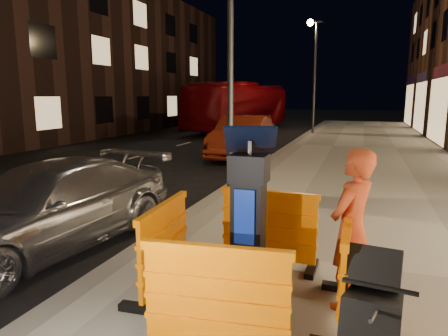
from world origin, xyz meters
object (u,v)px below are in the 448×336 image
(barrier_back, at_px, (269,228))
(barrier_kerbside, at_px, (164,246))
(man, at_px, (351,230))
(barrier_front, at_px, (216,303))
(barrier_bldgside, at_px, (345,271))
(car_silver, at_px, (51,247))
(stroller, at_px, (373,313))
(bus_doubledecker, at_px, (240,130))
(parking_kiosk, at_px, (248,222))
(car_red, at_px, (243,157))

(barrier_back, distance_m, barrier_kerbside, 1.34)
(barrier_kerbside, relative_size, man, 0.76)
(barrier_front, distance_m, barrier_bldgside, 1.34)
(barrier_back, relative_size, man, 0.76)
(car_silver, relative_size, stroller, 4.77)
(bus_doubledecker, bearing_deg, man, -62.84)
(barrier_kerbside, bearing_deg, barrier_back, -48.67)
(parking_kiosk, relative_size, barrier_bldgside, 1.40)
(parking_kiosk, relative_size, barrier_back, 1.40)
(barrier_bldgside, bearing_deg, car_silver, 79.15)
(barrier_back, xyz_separation_m, stroller, (1.18, -1.61, -0.02))
(barrier_bldgside, bearing_deg, stroller, -160.22)
(barrier_front, xyz_separation_m, car_red, (-3.10, 11.33, -0.63))
(parking_kiosk, bearing_deg, barrier_front, -91.67)
(barrier_kerbside, distance_m, barrier_bldgside, 1.90)
(barrier_front, height_order, barrier_back, same)
(barrier_bldgside, distance_m, stroller, 0.70)
(barrier_kerbside, xyz_separation_m, man, (1.93, 0.24, 0.33))
(barrier_bldgside, xyz_separation_m, man, (0.03, 0.24, 0.33))
(barrier_front, relative_size, man, 0.76)
(parking_kiosk, distance_m, barrier_front, 1.02)
(car_silver, relative_size, man, 2.69)
(barrier_back, bearing_deg, man, -34.47)
(stroller, bearing_deg, barrier_kerbside, 170.02)
(barrier_front, bearing_deg, stroller, 7.17)
(bus_doubledecker, height_order, man, man)
(parking_kiosk, height_order, barrier_back, parking_kiosk)
(man, height_order, stroller, man)
(barrier_kerbside, height_order, man, man)
(stroller, bearing_deg, man, 109.71)
(barrier_back, relative_size, car_red, 0.27)
(car_red, bearing_deg, barrier_kerbside, -81.23)
(barrier_back, relative_size, stroller, 1.35)
(car_silver, bearing_deg, stroller, -10.41)
(stroller, bearing_deg, barrier_front, -158.98)
(barrier_back, xyz_separation_m, barrier_kerbside, (-0.95, -0.95, 0.00))
(parking_kiosk, distance_m, bus_doubledecker, 22.47)
(barrier_back, relative_size, bus_doubledecker, 0.11)
(car_red, distance_m, bus_doubledecker, 11.62)
(car_silver, distance_m, man, 4.44)
(barrier_front, distance_m, barrier_kerbside, 1.34)
(parking_kiosk, bearing_deg, car_silver, 164.07)
(parking_kiosk, relative_size, man, 1.07)
(barrier_front, bearing_deg, parking_kiosk, 83.33)
(barrier_front, relative_size, barrier_bldgside, 1.00)
(bus_doubledecker, distance_m, man, 22.54)
(parking_kiosk, height_order, stroller, parking_kiosk)
(barrier_back, distance_m, barrier_bldgside, 1.34)
(parking_kiosk, height_order, car_red, parking_kiosk)
(barrier_kerbside, bearing_deg, parking_kiosk, -93.67)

